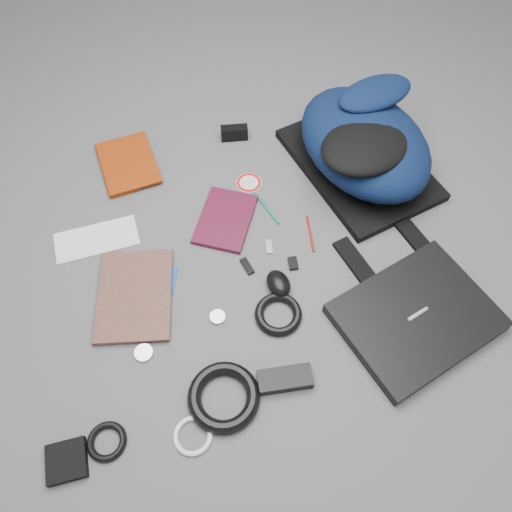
{
  "coord_description": "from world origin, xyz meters",
  "views": [
    {
      "loc": [
        -0.1,
        -0.75,
        1.27
      ],
      "look_at": [
        0.0,
        0.0,
        0.02
      ],
      "focal_mm": 35.0,
      "sensor_mm": 36.0,
      "label": 1
    }
  ],
  "objects": [
    {
      "name": "pouch",
      "position": [
        -0.51,
        -0.5,
        0.01
      ],
      "size": [
        0.1,
        0.1,
        0.02
      ],
      "primitive_type": "cube",
      "rotation": [
        0.0,
        0.0,
        0.13
      ],
      "color": "black",
      "rests_on": "ground"
    },
    {
      "name": "sticker_disc",
      "position": [
        0.01,
        0.29,
        0.0
      ],
      "size": [
        0.08,
        0.08,
        0.0
      ],
      "primitive_type": "cylinder",
      "rotation": [
        0.0,
        0.0,
        0.01
      ],
      "color": "silver",
      "rests_on": "ground"
    },
    {
      "name": "mouse",
      "position": [
        0.05,
        -0.1,
        0.02
      ],
      "size": [
        0.09,
        0.1,
        0.05
      ],
      "primitive_type": "ellipsoid",
      "rotation": [
        0.0,
        0.0,
        0.28
      ],
      "color": "black",
      "rests_on": "ground"
    },
    {
      "name": "headphone_left",
      "position": [
        -0.33,
        -0.25,
        0.01
      ],
      "size": [
        0.05,
        0.05,
        0.01
      ],
      "primitive_type": "cylinder",
      "rotation": [
        0.0,
        0.0,
        -0.03
      ],
      "color": "silver",
      "rests_on": "ground"
    },
    {
      "name": "textbook_red",
      "position": [
        -0.46,
        0.39,
        0.01
      ],
      "size": [
        0.23,
        0.27,
        0.03
      ],
      "primitive_type": "imported",
      "rotation": [
        0.0,
        0.0,
        0.24
      ],
      "color": "maroon",
      "rests_on": "ground"
    },
    {
      "name": "pen_red",
      "position": [
        0.18,
        0.07,
        0.0
      ],
      "size": [
        0.01,
        0.13,
        0.01
      ],
      "primitive_type": "cylinder",
      "rotation": [
        1.57,
        0.0,
        -0.02
      ],
      "color": "maroon",
      "rests_on": "ground"
    },
    {
      "name": "usb_silver",
      "position": [
        0.04,
        0.04,
        0.0
      ],
      "size": [
        0.02,
        0.05,
        0.01
      ],
      "primitive_type": "cube",
      "rotation": [
        0.0,
        0.0,
        -0.02
      ],
      "color": "silver",
      "rests_on": "ground"
    },
    {
      "name": "earbud_coil",
      "position": [
        -0.42,
        -0.47,
        0.01
      ],
      "size": [
        0.1,
        0.1,
        0.02
      ],
      "primitive_type": "torus",
      "rotation": [
        0.0,
        0.0,
        0.06
      ],
      "color": "black",
      "rests_on": "ground"
    },
    {
      "name": "white_cable_coil",
      "position": [
        -0.22,
        -0.48,
        0.01
      ],
      "size": [
        0.1,
        0.1,
        0.01
      ],
      "primitive_type": "torus",
      "rotation": [
        0.0,
        0.0,
        -0.02
      ],
      "color": "white",
      "rests_on": "ground"
    },
    {
      "name": "dvd_case",
      "position": [
        -0.08,
        0.15,
        0.01
      ],
      "size": [
        0.22,
        0.26,
        0.02
      ],
      "primitive_type": "cube",
      "rotation": [
        0.0,
        0.0,
        -0.38
      ],
      "color": "#3A0B1C",
      "rests_on": "ground"
    },
    {
      "name": "id_badge",
      "position": [
        -0.27,
        -0.04,
        0.0
      ],
      "size": [
        0.08,
        0.1,
        0.0
      ],
      "primitive_type": "cube",
      "rotation": [
        0.0,
        0.0,
        -0.21
      ],
      "color": "#1540A3",
      "rests_on": "ground"
    },
    {
      "name": "envelope",
      "position": [
        -0.47,
        0.13,
        0.0
      ],
      "size": [
        0.26,
        0.15,
        0.0
      ],
      "primitive_type": "cube",
      "rotation": [
        0.0,
        0.0,
        0.17
      ],
      "color": "silver",
      "rests_on": "ground"
    },
    {
      "name": "ground",
      "position": [
        0.0,
        0.0,
        0.0
      ],
      "size": [
        4.0,
        4.0,
        0.0
      ],
      "primitive_type": "plane",
      "color": "#4F4F51",
      "rests_on": "ground"
    },
    {
      "name": "cable_coil",
      "position": [
        0.04,
        -0.19,
        0.01
      ],
      "size": [
        0.15,
        0.15,
        0.03
      ],
      "primitive_type": "torus",
      "rotation": [
        0.0,
        0.0,
        0.14
      ],
      "color": "black",
      "rests_on": "ground"
    },
    {
      "name": "laptop",
      "position": [
        0.41,
        -0.25,
        0.02
      ],
      "size": [
        0.49,
        0.45,
        0.04
      ],
      "primitive_type": "cube",
      "rotation": [
        0.0,
        0.0,
        0.43
      ],
      "color": "black",
      "rests_on": "ground"
    },
    {
      "name": "compact_camera",
      "position": [
        -0.01,
        0.5,
        0.03
      ],
      "size": [
        0.09,
        0.04,
        0.05
      ],
      "primitive_type": "cube",
      "rotation": [
        0.0,
        0.0,
        -0.03
      ],
      "color": "black",
      "rests_on": "ground"
    },
    {
      "name": "usb_black",
      "position": [
        -0.03,
        -0.02,
        0.01
      ],
      "size": [
        0.04,
        0.06,
        0.01
      ],
      "primitive_type": "cube",
      "rotation": [
        0.0,
        0.0,
        0.38
      ],
      "color": "black",
      "rests_on": "ground"
    },
    {
      "name": "key_fob",
      "position": [
        0.11,
        -0.03,
        0.01
      ],
      "size": [
        0.03,
        0.04,
        0.01
      ],
      "primitive_type": "cube",
      "rotation": [
        0.0,
        0.0,
        0.01
      ],
      "color": "black",
      "rests_on": "ground"
    },
    {
      "name": "backpack",
      "position": [
        0.38,
        0.31,
        0.11
      ],
      "size": [
        0.55,
        0.65,
        0.23
      ],
      "primitive_type": null,
      "rotation": [
        0.0,
        0.0,
        0.37
      ],
      "color": "black",
      "rests_on": "ground"
    },
    {
      "name": "pen_teal",
      "position": [
        0.06,
        0.18,
        0.0
      ],
      "size": [
        0.07,
        0.14,
        0.01
      ],
      "primitive_type": "cylinder",
      "rotation": [
        1.57,
        0.0,
        0.43
      ],
      "color": "#0D7660",
      "rests_on": "ground"
    },
    {
      "name": "comic_book",
      "position": [
        -0.46,
        -0.07,
        0.01
      ],
      "size": [
        0.23,
        0.3,
        0.02
      ],
      "primitive_type": "imported",
      "rotation": [
        0.0,
        0.0,
        -0.07
      ],
      "color": "#A94E0C",
      "rests_on": "ground"
    },
    {
      "name": "headphone_right",
      "position": [
        -0.13,
        -0.17,
        0.01
      ],
      "size": [
        0.05,
        0.05,
        0.01
      ],
      "primitive_type": "cylinder",
      "rotation": [
        0.0,
        0.0,
        -0.09
      ],
      "color": "#AEAEB0",
      "rests_on": "ground"
    },
    {
      "name": "power_brick",
      "position": [
        0.03,
        -0.37,
        0.02
      ],
      "size": [
        0.14,
        0.06,
        0.03
      ],
      "primitive_type": "cube",
      "rotation": [
        0.0,
        0.0,
        0.02
      ],
      "color": "black",
      "rests_on": "ground"
    },
    {
      "name": "power_cord_coil",
      "position": [
        -0.13,
        -0.4,
        0.02
      ],
      "size": [
        0.23,
        0.23,
        0.04
      ],
      "primitive_type": "torus",
      "rotation": [
        0.0,
        0.0,
        0.33
      ],
      "color": "black",
      "rests_on": "ground"
    }
  ]
}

